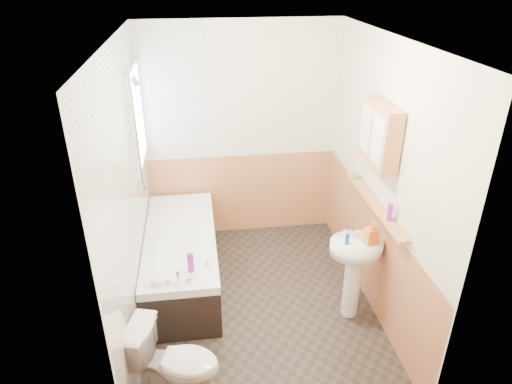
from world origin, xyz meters
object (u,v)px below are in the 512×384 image
(toilet, at_px, (176,363))
(sink, at_px, (354,263))
(pine_shelf, at_px, (374,204))
(bathtub, at_px, (182,257))
(medicine_cabinet, at_px, (379,134))

(toilet, relative_size, sink, 0.74)
(pine_shelf, bearing_deg, bathtub, 163.43)
(bathtub, distance_m, sink, 1.75)
(toilet, xyz_separation_m, medicine_cabinet, (1.77, 0.93, 1.39))
(sink, bearing_deg, pine_shelf, 45.86)
(sink, bearing_deg, toilet, -154.65)
(toilet, bearing_deg, sink, -49.33)
(pine_shelf, distance_m, medicine_cabinet, 0.65)
(pine_shelf, xyz_separation_m, medicine_cabinet, (-0.03, 0.02, 0.65))
(toilet, relative_size, medicine_cabinet, 1.17)
(bathtub, height_order, toilet, bathtub)
(bathtub, height_order, medicine_cabinet, medicine_cabinet)
(bathtub, bearing_deg, medicine_cabinet, -16.09)
(bathtub, bearing_deg, toilet, -91.20)
(bathtub, relative_size, toilet, 2.60)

